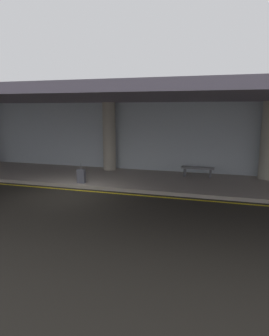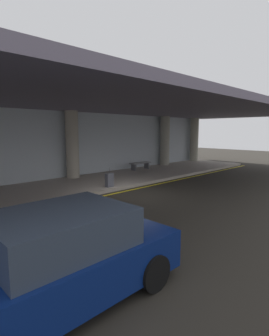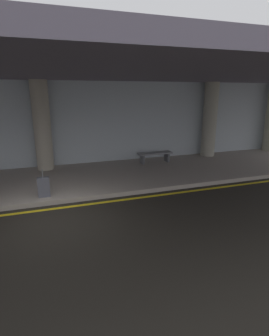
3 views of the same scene
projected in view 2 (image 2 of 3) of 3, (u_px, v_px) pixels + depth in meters
name	position (u px, v px, depth m)	size (l,w,h in m)	color
ground_plane	(132.00, 195.00, 11.30)	(60.00, 60.00, 0.00)	black
sidewalk	(90.00, 183.00, 13.48)	(26.00, 4.20, 0.15)	#9F948A
lane_stripe_yellow	(121.00, 192.00, 11.80)	(26.00, 0.14, 0.01)	yellow
support_column_left_mid	(72.00, 145.00, 14.37)	(0.70, 0.70, 3.65)	#9E9584
support_column_center	(165.00, 141.00, 19.92)	(0.70, 0.70, 3.65)	gray
support_column_right_mid	(194.00, 140.00, 22.69)	(0.70, 0.70, 3.65)	#9C9985
ceiling_overhang	(95.00, 105.00, 12.59)	(28.00, 13.20, 0.30)	slate
terminal_back_wall	(66.00, 146.00, 14.82)	(26.00, 0.30, 3.80)	#AEB8C0
car_navy	(58.00, 260.00, 4.14)	(4.10, 1.92, 1.50)	navy
suitcase_upright_primary	(109.00, 180.00, 12.18)	(0.36, 0.22, 0.90)	#50515D
bench_metal	(140.00, 164.00, 17.58)	(1.60, 0.50, 0.48)	slate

